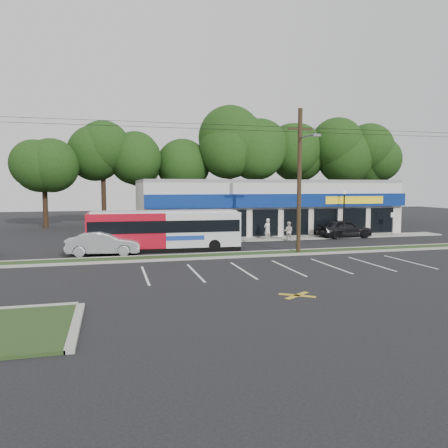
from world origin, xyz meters
TOP-DOWN VIEW (x-y plane):
  - ground at (0.00, 0.00)m, footprint 120.00×120.00m
  - grass_strip at (0.00, 1.00)m, footprint 40.00×1.60m
  - curb_south at (0.00, 0.15)m, footprint 40.00×0.25m
  - curb_north at (0.00, 1.85)m, footprint 40.00×0.25m
  - sidewalk at (5.00, 9.00)m, footprint 32.00×2.20m
  - strip_mall at (5.50, 15.91)m, footprint 25.00×12.55m
  - utility_pole at (2.83, 0.93)m, footprint 50.00×2.77m
  - lamp_post at (11.00, 8.80)m, footprint 0.30×0.30m
  - sign_post at (16.00, 8.57)m, footprint 0.45×0.10m
  - tree_line at (4.00, 26.00)m, footprint 46.76×6.76m
  - metrobus at (-5.91, 4.50)m, footprint 10.99×2.83m
  - car_dark at (10.91, 8.50)m, footprint 5.06×2.17m
  - car_silver at (-10.22, 3.50)m, footprint 5.03×2.20m
  - pedestrian_a at (3.46, 8.50)m, footprint 0.81×0.69m
  - pedestrian_b at (4.98, 7.47)m, footprint 1.01×0.94m

SIDE VIEW (x-z plane):
  - ground at x=0.00m, z-range 0.00..0.00m
  - sidewalk at x=5.00m, z-range 0.00..0.10m
  - grass_strip at x=0.00m, z-range 0.00..0.12m
  - curb_south at x=0.00m, z-range 0.00..0.14m
  - curb_north at x=0.00m, z-range 0.00..0.14m
  - car_silver at x=-10.22m, z-range 0.00..1.61m
  - pedestrian_b at x=4.98m, z-range 0.00..1.67m
  - car_dark at x=10.91m, z-range 0.00..1.70m
  - pedestrian_a at x=3.46m, z-range 0.00..1.90m
  - metrobus at x=-5.91m, z-range 0.08..3.02m
  - sign_post at x=16.00m, z-range 0.44..2.67m
  - strip_mall at x=5.50m, z-range 0.00..5.30m
  - lamp_post at x=11.00m, z-range 0.55..4.80m
  - utility_pole at x=2.83m, z-range 0.41..10.41m
  - tree_line at x=4.00m, z-range 2.50..14.33m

